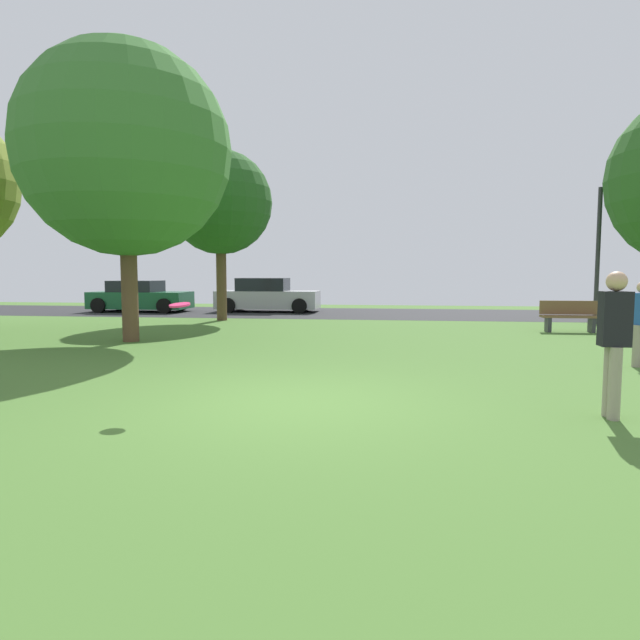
# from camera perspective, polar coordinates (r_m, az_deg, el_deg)

# --- Properties ---
(ground_plane) EXTENTS (44.00, 44.00, 0.00)m
(ground_plane) POSITION_cam_1_polar(r_m,az_deg,el_deg) (7.26, -3.01, -8.70)
(ground_plane) COLOR #47702D
(road_strip) EXTENTS (44.00, 6.40, 0.01)m
(road_strip) POSITION_cam_1_polar(r_m,az_deg,el_deg) (23.03, 4.51, 0.71)
(road_strip) COLOR #28282B
(road_strip) RESTS_ON ground_plane
(oak_tree_right) EXTENTS (5.12, 5.12, 7.23)m
(oak_tree_right) POSITION_cam_1_polar(r_m,az_deg,el_deg) (14.60, -19.73, 16.33)
(oak_tree_right) COLOR brown
(oak_tree_right) RESTS_ON ground_plane
(maple_tree_near) EXTENTS (3.68, 3.68, 6.04)m
(maple_tree_near) POSITION_cam_1_polar(r_m,az_deg,el_deg) (20.01, -10.42, 11.99)
(maple_tree_near) COLOR brown
(maple_tree_near) RESTS_ON ground_plane
(person_catcher) EXTENTS (0.32, 0.30, 1.73)m
(person_catcher) POSITION_cam_1_polar(r_m,az_deg,el_deg) (7.22, 28.46, -1.60)
(person_catcher) COLOR gray
(person_catcher) RESTS_ON ground_plane
(frisbee_disc) EXTENTS (0.35, 0.36, 0.06)m
(frisbee_disc) POSITION_cam_1_polar(r_m,az_deg,el_deg) (7.29, -14.50, 1.54)
(frisbee_disc) COLOR #EA2D6B
(parked_car_green) EXTENTS (4.23, 2.05, 1.37)m
(parked_car_green) POSITION_cam_1_polar(r_m,az_deg,el_deg) (25.21, -18.37, 2.27)
(parked_car_green) COLOR #195633
(parked_car_green) RESTS_ON ground_plane
(parked_car_silver) EXTENTS (4.43, 1.98, 1.48)m
(parked_car_silver) POSITION_cam_1_polar(r_m,az_deg,el_deg) (23.99, -5.57, 2.48)
(parked_car_silver) COLOR #B7B7BC
(parked_car_silver) RESTS_ON ground_plane
(park_bench) EXTENTS (1.60, 0.45, 0.90)m
(park_bench) POSITION_cam_1_polar(r_m,az_deg,el_deg) (17.34, 24.68, 0.39)
(park_bench) COLOR brown
(park_bench) RESTS_ON ground_plane
(street_lamp_post) EXTENTS (0.14, 0.14, 4.50)m
(street_lamp_post) POSITION_cam_1_polar(r_m,az_deg,el_deg) (20.25, 27.11, 5.96)
(street_lamp_post) COLOR #2D2D33
(street_lamp_post) RESTS_ON ground_plane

